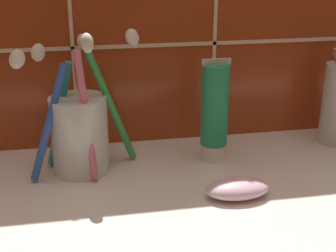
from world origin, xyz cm
name	(u,v)px	position (x,y,z in cm)	size (l,w,h in cm)	color
sink_counter	(227,189)	(0.00, 0.00, 1.00)	(78.10, 30.40, 2.00)	silver
tile_wall_backsplash	(200,5)	(0.01, 15.45, 21.21)	(88.10, 1.72, 42.40)	#933819
toothbrush_cup	(80,129)	(-17.31, 6.75, 7.60)	(15.84, 13.63, 18.20)	silver
toothpaste_tube	(213,112)	(-0.26, 6.66, 8.80)	(3.70, 3.53, 13.75)	white
soap_bar	(241,188)	(0.38, -3.67, 3.12)	(7.47, 4.08, 2.24)	#DBB2C6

